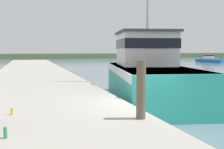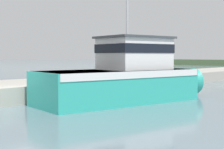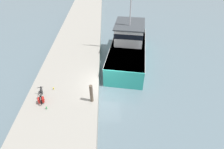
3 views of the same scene
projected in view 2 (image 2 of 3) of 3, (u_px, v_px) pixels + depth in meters
ground_plane at (18, 108)px, 16.97m from camera, size 320.00×320.00×0.00m
fishing_boat_main at (126, 76)px, 19.28m from camera, size 5.17×11.20×8.62m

